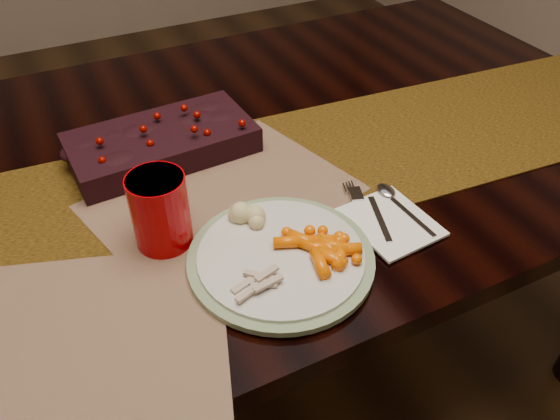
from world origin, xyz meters
name	(u,v)px	position (x,y,z in m)	size (l,w,h in m)	color
floor	(242,370)	(0.00, 0.00, 0.00)	(5.00, 5.00, 0.00)	black
dining_table	(235,280)	(0.00, 0.00, 0.38)	(1.80, 1.00, 0.75)	black
table_runner	(262,173)	(0.03, -0.11, 0.75)	(1.75, 0.36, 0.00)	#382207
centerpiece	(161,139)	(-0.11, 0.03, 0.79)	(0.34, 0.17, 0.07)	black
placemat_main	(223,198)	(-0.06, -0.14, 0.75)	(0.42, 0.31, 0.00)	#916D4E
placemat_second	(55,349)	(-0.37, -0.33, 0.75)	(0.44, 0.32, 0.00)	#955C42
dinner_plate	(281,257)	(-0.04, -0.32, 0.76)	(0.28, 0.28, 0.02)	silver
baby_carrots	(319,246)	(0.01, -0.34, 0.78)	(0.11, 0.09, 0.02)	#FC6500
mashed_potatoes	(252,213)	(-0.05, -0.24, 0.79)	(0.07, 0.06, 0.04)	beige
turkey_shreds	(257,280)	(-0.10, -0.36, 0.78)	(0.07, 0.06, 0.02)	beige
napkin	(390,222)	(0.16, -0.33, 0.76)	(0.12, 0.14, 0.00)	white
fork	(373,212)	(0.14, -0.30, 0.76)	(0.02, 0.14, 0.00)	white
spoon	(403,208)	(0.19, -0.31, 0.76)	(0.03, 0.14, 0.00)	silver
red_cup	(160,211)	(-0.18, -0.20, 0.81)	(0.09, 0.09, 0.12)	#AA0004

